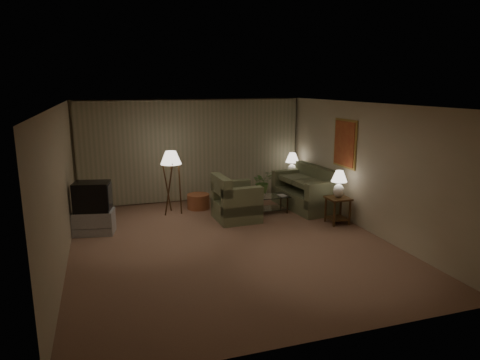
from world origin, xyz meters
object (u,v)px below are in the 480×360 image
(table_lamp_far, at_px, (292,162))
(floor_lamp, at_px, (172,181))
(side_table_far, at_px, (292,183))
(side_table_near, at_px, (338,206))
(vase, at_px, (262,194))
(coffee_table, at_px, (268,202))
(table_lamp_near, at_px, (339,182))
(armchair, at_px, (236,202))
(tv_cabinet, at_px, (94,222))
(ottoman, at_px, (198,201))
(sofa, at_px, (305,192))
(crt_tv, at_px, (92,196))

(table_lamp_far, relative_size, floor_lamp, 0.42)
(side_table_far, height_order, table_lamp_far, table_lamp_far)
(side_table_near, height_order, table_lamp_far, table_lamp_far)
(side_table_far, distance_m, table_lamp_far, 0.59)
(table_lamp_far, xyz_separation_m, vase, (-1.33, -1.21, -0.49))
(table_lamp_far, relative_size, coffee_table, 0.64)
(side_table_near, distance_m, vase, 1.83)
(table_lamp_near, xyz_separation_m, coffee_table, (-1.18, 1.25, -0.69))
(armchair, height_order, tv_cabinet, armchair)
(floor_lamp, height_order, vase, floor_lamp)
(coffee_table, bearing_deg, side_table_near, -46.56)
(floor_lamp, bearing_deg, ottoman, 18.09)
(ottoman, bearing_deg, table_lamp_far, 7.07)
(sofa, distance_m, armchair, 1.97)
(side_table_near, height_order, floor_lamp, floor_lamp)
(ottoman, relative_size, vase, 3.87)
(side_table_near, bearing_deg, table_lamp_far, 90.00)
(side_table_near, xyz_separation_m, vase, (-1.33, 1.25, 0.08))
(table_lamp_near, height_order, vase, table_lamp_near)
(table_lamp_near, relative_size, crt_tv, 0.77)
(side_table_near, height_order, table_lamp_near, table_lamp_near)
(armchair, relative_size, floor_lamp, 0.70)
(tv_cabinet, height_order, vase, vase)
(coffee_table, xyz_separation_m, crt_tv, (-4.02, -0.29, 0.53))
(ottoman, bearing_deg, sofa, -16.66)
(tv_cabinet, xyz_separation_m, vase, (3.87, 0.29, 0.24))
(coffee_table, height_order, ottoman, coffee_table)
(table_lamp_far, xyz_separation_m, crt_tv, (-5.20, -1.50, -0.17))
(coffee_table, distance_m, tv_cabinet, 4.03)
(table_lamp_far, relative_size, tv_cabinet, 0.72)
(sofa, xyz_separation_m, side_table_far, (0.15, 1.11, -0.02))
(side_table_near, xyz_separation_m, tv_cabinet, (-5.20, 0.96, -0.15))
(armchair, bearing_deg, ottoman, 26.54)
(side_table_near, height_order, ottoman, side_table_near)
(armchair, height_order, table_lamp_near, table_lamp_near)
(armchair, bearing_deg, floor_lamp, 52.32)
(vase, bearing_deg, armchair, -158.49)
(side_table_far, xyz_separation_m, table_lamp_near, (-0.00, -2.46, 0.57))
(floor_lamp, bearing_deg, sofa, -9.52)
(floor_lamp, bearing_deg, side_table_near, -29.09)
(sofa, relative_size, tv_cabinet, 2.28)
(table_lamp_far, distance_m, ottoman, 2.86)
(tv_cabinet, distance_m, crt_tv, 0.55)
(tv_cabinet, relative_size, crt_tv, 1.13)
(table_lamp_near, height_order, ottoman, table_lamp_near)
(coffee_table, bearing_deg, ottoman, 150.54)
(side_table_far, xyz_separation_m, vase, (-1.33, -1.21, 0.10))
(side_table_near, relative_size, coffee_table, 0.60)
(sofa, bearing_deg, armchair, -83.66)
(side_table_near, distance_m, coffee_table, 1.73)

